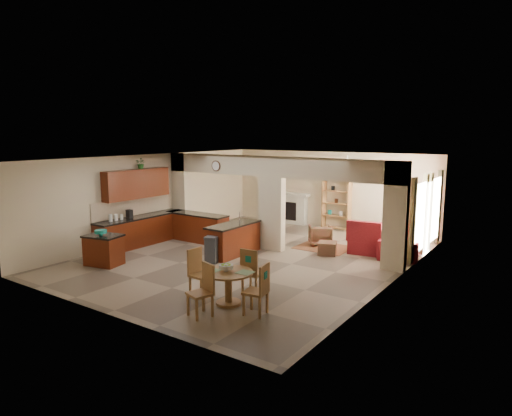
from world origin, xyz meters
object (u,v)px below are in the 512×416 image
Objects in this scene: dining_table at (228,282)px; sofa at (402,238)px; armchair at (320,235)px; kitchen_island at (104,250)px.

sofa is at bearing 75.38° from dining_table.
sofa is 4.01× the size of armchair.
kitchen_island reaches higher than sofa.
kitchen_island is 1.04× the size of dining_table.
dining_table is 5.63m from armchair.
sofa is (6.12, 5.94, -0.01)m from kitchen_island.
sofa reaches higher than dining_table.
kitchen_island is 8.53m from sofa.
armchair is (-2.35, -0.71, -0.09)m from sofa.
dining_table is 0.37× the size of sofa.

